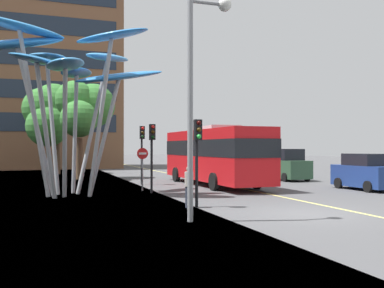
{
  "coord_description": "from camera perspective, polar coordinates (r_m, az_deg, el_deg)",
  "views": [
    {
      "loc": [
        -8.84,
        -13.38,
        2.33
      ],
      "look_at": [
        -1.15,
        8.99,
        2.5
      ],
      "focal_mm": 41.21,
      "sensor_mm": 36.0,
      "label": 1
    }
  ],
  "objects": [
    {
      "name": "ground",
      "position": [
        15.84,
        12.36,
        -9.04
      ],
      "size": [
        120.0,
        240.0,
        0.1
      ],
      "color": "#4C4C4F"
    },
    {
      "name": "red_bus",
      "position": [
        26.97,
        2.83,
        -1.17
      ],
      "size": [
        2.97,
        11.38,
        3.6
      ],
      "color": "red",
      "rests_on": "ground"
    },
    {
      "name": "leaf_sculpture",
      "position": [
        22.06,
        -16.35,
        9.96
      ],
      "size": [
        9.15,
        7.84,
        8.34
      ],
      "color": "#9EA0A5",
      "rests_on": "ground"
    },
    {
      "name": "traffic_light_kerb_near",
      "position": [
        17.05,
        0.72,
        0.06
      ],
      "size": [
        0.28,
        0.42,
        3.4
      ],
      "color": "black",
      "rests_on": "ground"
    },
    {
      "name": "traffic_light_kerb_far",
      "position": [
        22.34,
        -5.19,
        0.12
      ],
      "size": [
        0.28,
        0.42,
        3.49
      ],
      "color": "black",
      "rests_on": "ground"
    },
    {
      "name": "traffic_light_island_mid",
      "position": [
        27.49,
        -6.48,
        0.23
      ],
      "size": [
        0.28,
        0.42,
        3.64
      ],
      "color": "black",
      "rests_on": "ground"
    },
    {
      "name": "car_parked_mid",
      "position": [
        25.88,
        21.58,
        -3.47
      ],
      "size": [
        1.95,
        3.84,
        1.98
      ],
      "color": "navy",
      "rests_on": "ground"
    },
    {
      "name": "car_parked_far",
      "position": [
        31.7,
        12.16,
        -2.76
      ],
      "size": [
        1.94,
        3.86,
        2.21
      ],
      "color": "#2D5138",
      "rests_on": "ground"
    },
    {
      "name": "car_side_street",
      "position": [
        37.51,
        6.52,
        -2.33
      ],
      "size": [
        1.99,
        4.52,
        2.3
      ],
      "color": "black",
      "rests_on": "ground"
    },
    {
      "name": "street_lamp",
      "position": [
        14.07,
        1.06,
        8.8
      ],
      "size": [
        1.49,
        0.44,
        7.15
      ],
      "color": "gray",
      "rests_on": "ground"
    },
    {
      "name": "tree_pavement_near",
      "position": [
        33.31,
        -13.75,
        4.64
      ],
      "size": [
        4.4,
        4.93,
        7.2
      ],
      "color": "brown",
      "rests_on": "ground"
    },
    {
      "name": "tree_pavement_far",
      "position": [
        39.73,
        -18.08,
        3.9
      ],
      "size": [
        4.45,
        5.61,
        7.94
      ],
      "color": "brown",
      "rests_on": "ground"
    },
    {
      "name": "pedestrian",
      "position": [
        17.05,
        -0.4,
        -5.56
      ],
      "size": [
        0.34,
        0.34,
        1.6
      ],
      "color": "#2D3342",
      "rests_on": "ground"
    },
    {
      "name": "no_entry_sign",
      "position": [
        23.69,
        -6.43,
        -2.33
      ],
      "size": [
        0.6,
        0.12,
        2.29
      ],
      "color": "gray",
      "rests_on": "ground"
    }
  ]
}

